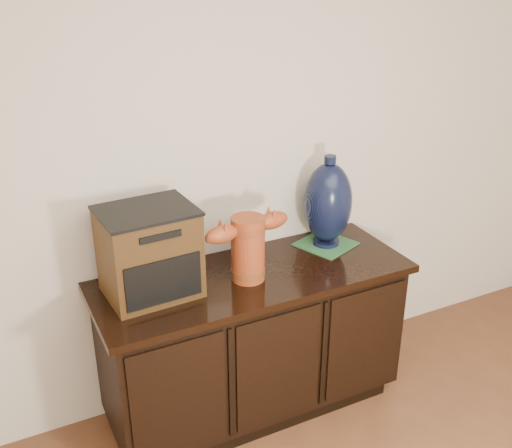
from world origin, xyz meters
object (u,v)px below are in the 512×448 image
tv_radio (149,252)px  lamp_base (328,203)px  sideboard (253,341)px  spray_can (249,238)px  terracotta_vessel (248,245)px

tv_radio → lamp_base: bearing=0.5°
sideboard → spray_can: spray_can is taller
sideboard → spray_can: (0.07, 0.19, 0.45)m
spray_can → sideboard: bearing=-110.8°
lamp_base → spray_can: (-0.39, 0.08, -0.14)m
terracotta_vessel → sideboard: bearing=27.8°
lamp_base → sideboard: bearing=-166.8°
terracotta_vessel → lamp_base: (0.50, 0.14, 0.06)m
lamp_base → terracotta_vessel: bearing=-164.7°
sideboard → lamp_base: (0.46, 0.11, 0.59)m
sideboard → tv_radio: (-0.46, 0.05, 0.56)m
terracotta_vessel → lamp_base: bearing=8.0°
tv_radio → lamp_base: lamp_base is taller
sideboard → tv_radio: tv_radio is taller
sideboard → lamp_base: 0.76m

